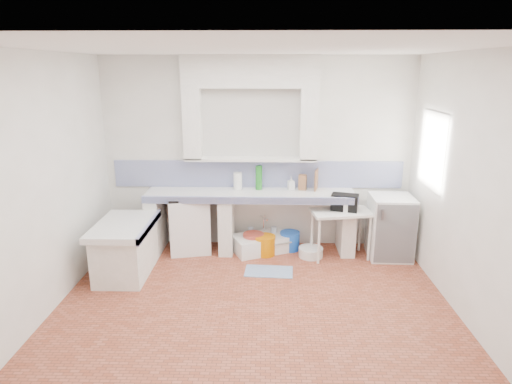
{
  "coord_description": "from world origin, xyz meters",
  "views": [
    {
      "loc": [
        0.13,
        -4.36,
        2.61
      ],
      "look_at": [
        0.0,
        1.0,
        1.1
      ],
      "focal_mm": 30.76,
      "sensor_mm": 36.0,
      "label": 1
    }
  ],
  "objects_px": {
    "side_table": "(340,234)",
    "fridge": "(390,227)",
    "sink": "(264,244)",
    "stove": "(190,224)"
  },
  "relations": [
    {
      "from": "side_table",
      "to": "fridge",
      "type": "bearing_deg",
      "value": -6.53
    },
    {
      "from": "sink",
      "to": "side_table",
      "type": "relative_size",
      "value": 1.07
    },
    {
      "from": "stove",
      "to": "sink",
      "type": "bearing_deg",
      "value": -11.62
    },
    {
      "from": "fridge",
      "to": "sink",
      "type": "bearing_deg",
      "value": 176.15
    },
    {
      "from": "stove",
      "to": "sink",
      "type": "relative_size",
      "value": 0.92
    },
    {
      "from": "side_table",
      "to": "fridge",
      "type": "relative_size",
      "value": 0.93
    },
    {
      "from": "stove",
      "to": "fridge",
      "type": "bearing_deg",
      "value": -14.79
    },
    {
      "from": "stove",
      "to": "side_table",
      "type": "distance_m",
      "value": 2.19
    },
    {
      "from": "fridge",
      "to": "stove",
      "type": "bearing_deg",
      "value": 178.07
    },
    {
      "from": "sink",
      "to": "stove",
      "type": "bearing_deg",
      "value": 155.8
    }
  ]
}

